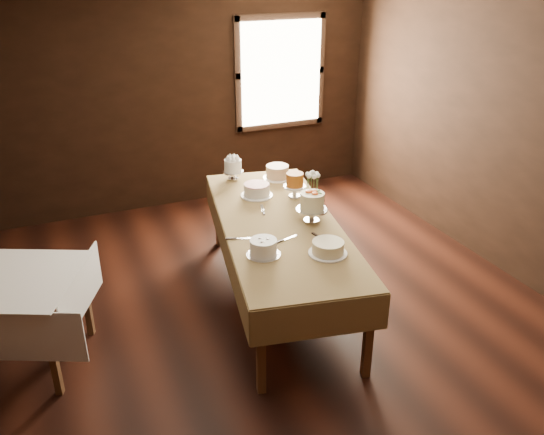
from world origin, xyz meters
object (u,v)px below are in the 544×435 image
at_px(cake_caramel, 295,186).
at_px(cake_server_e, 245,238).
at_px(cake_lattice, 257,191).
at_px(cake_server_a, 290,237).
at_px(cake_server_b, 324,241).
at_px(cake_speckled, 277,172).
at_px(cake_flowers, 312,209).
at_px(display_table, 279,228).
at_px(cake_server_d, 304,203).
at_px(cake_cream, 328,248).
at_px(flower_vase, 312,200).
at_px(cake_swirl, 263,248).
at_px(cake_server_c, 262,208).
at_px(side_table, 16,289).
at_px(cake_meringue, 233,170).

height_order(cake_caramel, cake_server_e, cake_caramel).
xyz_separation_m(cake_lattice, cake_server_a, (-0.08, -0.96, -0.05)).
relative_size(cake_caramel, cake_server_b, 1.08).
height_order(cake_lattice, cake_caramel, cake_caramel).
bearing_deg(cake_speckled, cake_flowers, -97.58).
bearing_deg(display_table, cake_flowers, -20.97).
bearing_deg(cake_server_d, cake_cream, -142.16).
bearing_deg(cake_flowers, flower_vase, 62.67).
height_order(display_table, cake_swirl, cake_swirl).
bearing_deg(cake_server_b, cake_server_c, -175.33).
bearing_deg(cake_server_c, cake_swirl, 174.61).
relative_size(cake_flowers, cake_cream, 0.85).
bearing_deg(cake_server_e, cake_server_d, 48.70).
xyz_separation_m(cake_lattice, cake_flowers, (0.24, -0.74, 0.07)).
xyz_separation_m(cake_cream, cake_server_a, (-0.16, 0.37, -0.05)).
bearing_deg(cake_swirl, display_table, 54.79).
relative_size(cake_caramel, flower_vase, 1.75).
distance_m(cake_server_d, flower_vase, 0.13).
relative_size(cake_caramel, cake_swirl, 0.88).
bearing_deg(side_table, cake_server_b, -10.30).
xyz_separation_m(cake_lattice, cake_server_d, (0.35, -0.35, -0.05)).
distance_m(cake_speckled, cake_server_b, 1.51).
distance_m(cake_cream, cake_server_e, 0.73).
height_order(display_table, cake_lattice, cake_lattice).
bearing_deg(display_table, flower_vase, 22.23).
relative_size(cake_cream, cake_server_b, 1.48).
bearing_deg(cake_server_a, cake_caramel, 45.47).
xyz_separation_m(cake_cream, cake_server_d, (0.27, 0.98, -0.05)).
bearing_deg(cake_lattice, flower_vase, -50.92).
xyz_separation_m(side_table, cake_caramel, (2.58, 0.52, 0.24)).
height_order(cake_cream, cake_server_a, cake_cream).
xyz_separation_m(side_table, cake_server_a, (2.17, -0.27, 0.13)).
relative_size(cake_server_a, cake_server_e, 1.00).
relative_size(side_table, flower_vase, 8.15).
bearing_deg(cake_lattice, cake_server_d, -44.92).
bearing_deg(display_table, cake_server_a, -97.08).
bearing_deg(cake_lattice, cake_speckled, 43.58).
bearing_deg(display_table, cake_server_d, 35.75).
relative_size(side_table, cake_meringue, 5.21).
bearing_deg(cake_swirl, cake_server_a, 30.78).
height_order(cake_meringue, cake_server_b, cake_meringue).
xyz_separation_m(cake_server_b, flower_vase, (0.22, 0.66, 0.07)).
relative_size(cake_lattice, cake_cream, 1.01).
relative_size(cake_server_b, cake_server_c, 1.00).
distance_m(cake_swirl, flower_vase, 1.04).
xyz_separation_m(cake_flowers, cake_server_b, (-0.07, -0.38, -0.12)).
xyz_separation_m(display_table, cake_caramel, (0.37, 0.47, 0.17)).
bearing_deg(cake_meringue, cake_server_a, -90.54).
xyz_separation_m(cake_server_b, cake_server_c, (-0.22, 0.83, 0.00)).
bearing_deg(cake_speckled, cake_meringue, 160.87).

